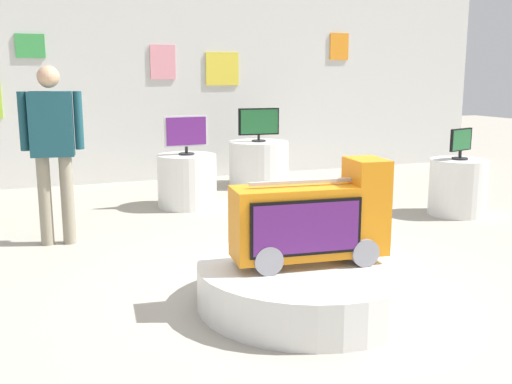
{
  "coord_description": "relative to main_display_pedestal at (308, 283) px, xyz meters",
  "views": [
    {
      "loc": [
        -1.72,
        -3.89,
        1.58
      ],
      "look_at": [
        -0.02,
        0.46,
        0.66
      ],
      "focal_mm": 41.88,
      "sensor_mm": 36.0,
      "label": 1
    }
  ],
  "objects": [
    {
      "name": "display_pedestal_center_rear",
      "position": [
        0.04,
        3.36,
        0.17
      ],
      "size": [
        0.71,
        0.71,
        0.64
      ],
      "primitive_type": "cylinder",
      "color": "silver",
      "rests_on": "ground"
    },
    {
      "name": "novelty_firetruck_tv",
      "position": [
        0.02,
        -0.01,
        0.44
      ],
      "size": [
        1.09,
        0.48,
        0.71
      ],
      "color": "gray",
      "rests_on": "main_display_pedestal"
    },
    {
      "name": "tv_on_center_rear",
      "position": [
        0.04,
        3.36,
        0.75
      ],
      "size": [
        0.53,
        0.19,
        0.47
      ],
      "color": "black",
      "rests_on": "display_pedestal_center_rear"
    },
    {
      "name": "display_pedestal_far_right",
      "position": [
        1.37,
        4.38,
        0.17
      ],
      "size": [
        0.85,
        0.85,
        0.64
      ],
      "primitive_type": "cylinder",
      "color": "silver",
      "rests_on": "ground"
    },
    {
      "name": "main_display_pedestal",
      "position": [
        0.0,
        0.0,
        0.0
      ],
      "size": [
        1.55,
        1.55,
        0.3
      ],
      "primitive_type": "cylinder",
      "color": "silver",
      "rests_on": "ground"
    },
    {
      "name": "tv_on_left_rear",
      "position": [
        2.8,
        1.83,
        0.68
      ],
      "size": [
        0.37,
        0.18,
        0.35
      ],
      "color": "black",
      "rests_on": "display_pedestal_left_rear"
    },
    {
      "name": "shopper_browsing_near_truck",
      "position": [
        -1.53,
        2.22,
        0.82
      ],
      "size": [
        0.56,
        0.25,
        1.66
      ],
      "color": "gray",
      "rests_on": "ground"
    },
    {
      "name": "back_wall_display",
      "position": [
        -0.07,
        5.39,
        1.38
      ],
      "size": [
        11.66,
        0.13,
        3.06
      ],
      "color": "silver",
      "rests_on": "ground"
    },
    {
      "name": "tv_on_far_right",
      "position": [
        1.37,
        4.38,
        0.75
      ],
      "size": [
        0.6,
        0.2,
        0.47
      ],
      "color": "black",
      "rests_on": "display_pedestal_far_right"
    },
    {
      "name": "ground_plane",
      "position": [
        -0.06,
        0.35,
        -0.15
      ],
      "size": [
        30.0,
        30.0,
        0.0
      ],
      "primitive_type": "plane",
      "color": "#A8A091"
    },
    {
      "name": "display_pedestal_left_rear",
      "position": [
        2.8,
        1.83,
        0.17
      ],
      "size": [
        0.64,
        0.64,
        0.64
      ],
      "primitive_type": "cylinder",
      "color": "silver",
      "rests_on": "ground"
    }
  ]
}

